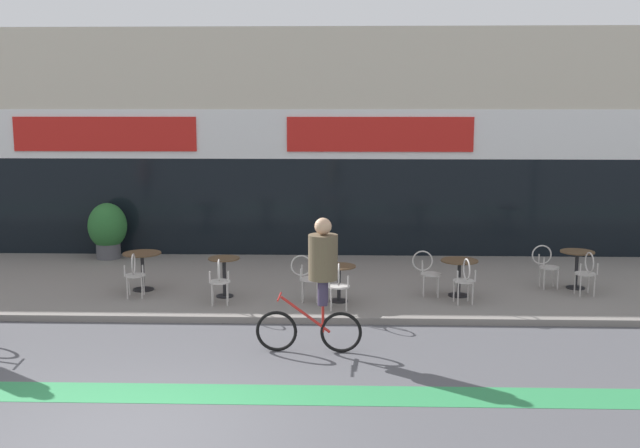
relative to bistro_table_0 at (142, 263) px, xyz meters
The scene contains 19 objects.
ground_plane 6.60m from the bistro_table_0, 76.14° to the right, with size 120.00×120.00×0.00m, color #4C4C51.
sidewalk_slab 1.90m from the bistro_table_0, 29.13° to the left, with size 40.00×5.50×0.12m, color slate.
storefront_facade 6.19m from the bistro_table_0, 74.29° to the left, with size 40.00×4.06×5.68m.
bike_lane_stripe 5.40m from the bistro_table_0, 72.94° to the right, with size 36.00×0.70×0.01m, color #2D844C.
bistro_table_0 is the anchor object (origin of this frame).
bistro_table_1 1.80m from the bistro_table_0, 15.12° to the right, with size 0.62×0.62×0.78m.
bistro_table_2 4.06m from the bistro_table_0, 10.80° to the right, with size 0.64×0.64×0.70m.
bistro_table_3 6.35m from the bistro_table_0, ahead, with size 0.73×0.73×0.72m.
bistro_table_4 8.84m from the bistro_table_0, ahead, with size 0.69×0.69×0.78m.
cafe_chair_0_near 0.63m from the bistro_table_0, 89.08° to the right, with size 0.45×0.60×0.90m.
cafe_chair_1_near 2.06m from the bistro_table_0, 32.09° to the right, with size 0.44×0.59×0.90m.
cafe_chair_2_near 4.22m from the bistro_table_0, 19.18° to the right, with size 0.40×0.57×0.90m.
cafe_chair_2_side 3.44m from the bistro_table_0, 12.74° to the right, with size 0.58×0.41×0.90m.
cafe_chair_3_near 6.41m from the bistro_table_0, ahead, with size 0.45×0.60×0.90m.
cafe_chair_3_side 5.72m from the bistro_table_0, ahead, with size 0.59×0.43×0.90m.
cafe_chair_4_near 8.84m from the bistro_table_0, ahead, with size 0.43×0.59×0.90m.
cafe_chair_4_side 8.22m from the bistro_table_0, ahead, with size 0.58×0.41×0.90m.
planter_pot 3.49m from the bistro_table_0, 118.52° to the left, with size 0.93×0.93×1.36m.
cyclist_0 5.03m from the bistro_table_0, 42.24° to the right, with size 1.68×0.50×2.15m.
Camera 1 is at (2.47, -8.30, 3.90)m, focal length 42.00 mm.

